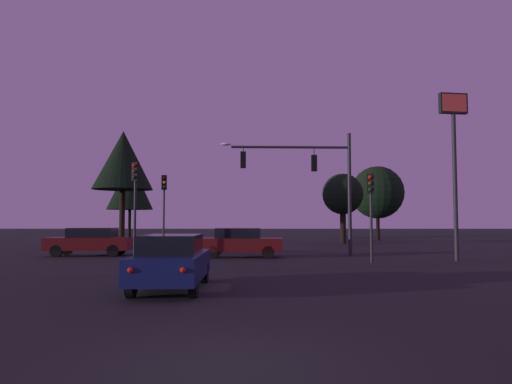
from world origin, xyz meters
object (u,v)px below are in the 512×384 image
object	(u,v)px
tree_left_far	(130,185)
tree_center_horizon	(377,192)
car_nearside_lane	(172,261)
traffic_light_corner_left	(371,199)
traffic_light_median	(164,198)
car_crossing_right	(90,241)
traffic_signal_mast_arm	(311,173)
store_sign_illuminated	(454,139)
tree_right_cluster	(123,161)
traffic_light_corner_right	(135,191)
tree_behind_sign	(343,195)
car_crossing_left	(241,242)

from	to	relation	value
tree_left_far	tree_center_horizon	xyz separation A→B (m)	(24.17, 0.49, -0.72)
car_nearside_lane	tree_center_horizon	bearing A→B (deg)	67.47
traffic_light_corner_left	traffic_light_median	xyz separation A→B (m)	(-10.92, 7.55, 0.43)
car_nearside_lane	car_crossing_right	world-z (taller)	same
traffic_signal_mast_arm	store_sign_illuminated	size ratio (longest dim) A/B	0.89
tree_right_cluster	car_crossing_right	bearing A→B (deg)	-86.13
car_nearside_lane	tree_right_cluster	size ratio (longest dim) A/B	0.54
traffic_light_corner_right	tree_behind_sign	distance (m)	21.67
tree_center_horizon	traffic_signal_mast_arm	bearing A→B (deg)	-112.64
tree_behind_sign	tree_left_far	xyz separation A→B (m)	(-19.59, 6.28, 1.29)
store_sign_illuminated	tree_left_far	size ratio (longest dim) A/B	1.04
traffic_light_corner_left	store_sign_illuminated	distance (m)	5.38
car_nearside_lane	car_crossing_right	size ratio (longest dim) A/B	0.97
car_crossing_right	tree_behind_sign	xyz separation A→B (m)	(16.21, 14.20, 3.30)
traffic_light_median	tree_left_far	distance (m)	18.65
tree_behind_sign	tree_right_cluster	world-z (taller)	tree_right_cluster
traffic_light_corner_left	tree_center_horizon	bearing A→B (deg)	75.57
car_nearside_lane	car_crossing_left	size ratio (longest dim) A/B	1.01
traffic_light_median	tree_behind_sign	xyz separation A→B (m)	(12.85, 10.98, 0.79)
tree_center_horizon	tree_behind_sign	bearing A→B (deg)	-124.06
tree_left_far	traffic_light_corner_right	bearing A→B (deg)	-74.38
store_sign_illuminated	tree_center_horizon	world-z (taller)	store_sign_illuminated
car_crossing_right	tree_behind_sign	world-z (taller)	tree_behind_sign
traffic_light_corner_right	traffic_light_median	world-z (taller)	traffic_light_corner_right
traffic_light_corner_left	car_nearside_lane	bearing A→B (deg)	-131.50
tree_behind_sign	car_crossing_right	bearing A→B (deg)	-138.78
tree_right_cluster	car_nearside_lane	bearing A→B (deg)	-70.57
car_crossing_left	tree_left_far	xyz separation A→B (m)	(-11.60, 21.40, 4.59)
traffic_light_corner_left	store_sign_illuminated	bearing A→B (deg)	15.60
tree_behind_sign	traffic_light_corner_right	bearing A→B (deg)	-126.88
traffic_signal_mast_arm	traffic_light_median	xyz separation A→B (m)	(-8.71, 3.16, -1.23)
car_crossing_right	tree_center_horizon	size ratio (longest dim) A/B	0.64
traffic_light_corner_left	tree_center_horizon	distance (m)	26.19
tree_right_cluster	store_sign_illuminated	bearing A→B (deg)	-29.90
traffic_light_corner_left	store_sign_illuminated	xyz separation A→B (m)	(4.33, 1.21, 2.95)
traffic_light_corner_left	traffic_light_median	world-z (taller)	traffic_light_median
car_crossing_right	tree_center_horizon	world-z (taller)	tree_center_horizon
car_nearside_lane	store_sign_illuminated	bearing A→B (deg)	39.31
tree_left_far	tree_center_horizon	bearing A→B (deg)	1.17
traffic_light_corner_left	car_crossing_right	bearing A→B (deg)	163.11
store_sign_illuminated	tree_right_cluster	xyz separation A→B (m)	(-19.14, 11.01, 0.36)
car_crossing_left	tree_right_cluster	world-z (taller)	tree_right_cluster
traffic_signal_mast_arm	traffic_light_corner_left	size ratio (longest dim) A/B	1.77
car_nearside_lane	tree_left_far	size ratio (longest dim) A/B	0.57
traffic_light_median	tree_behind_sign	bearing A→B (deg)	40.51
car_crossing_left	tree_center_horizon	distance (m)	25.54
traffic_signal_mast_arm	car_nearside_lane	bearing A→B (deg)	-112.35
store_sign_illuminated	traffic_light_corner_left	bearing A→B (deg)	-164.40
traffic_light_median	traffic_light_corner_right	bearing A→B (deg)	-91.29
car_nearside_lane	traffic_light_median	bearing A→B (deg)	102.02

